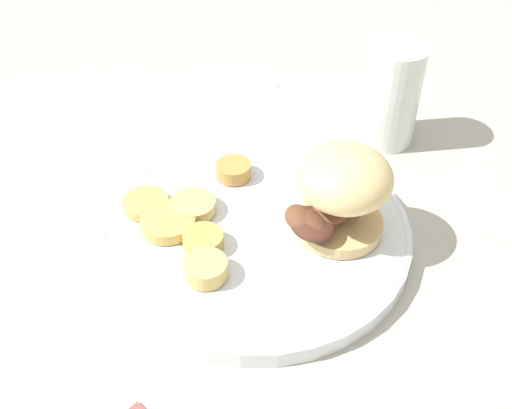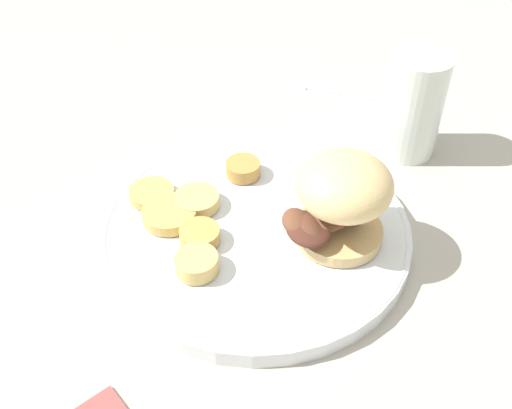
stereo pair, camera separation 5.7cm
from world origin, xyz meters
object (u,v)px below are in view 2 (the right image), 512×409
(sandwich, at_px, (338,199))
(dinner_plate, at_px, (256,230))
(drinking_glass, at_px, (413,106))
(fork, at_px, (328,89))

(sandwich, bearing_deg, dinner_plate, 110.16)
(dinner_plate, distance_m, drinking_glass, 0.24)
(drinking_glass, bearing_deg, dinner_plate, 164.88)
(dinner_plate, bearing_deg, fork, 15.84)
(sandwich, height_order, fork, sandwich)
(fork, relative_size, drinking_glass, 1.44)
(dinner_plate, distance_m, sandwich, 0.10)
(sandwich, distance_m, fork, 0.31)
(dinner_plate, bearing_deg, drinking_glass, -15.12)
(fork, bearing_deg, drinking_glass, -114.87)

